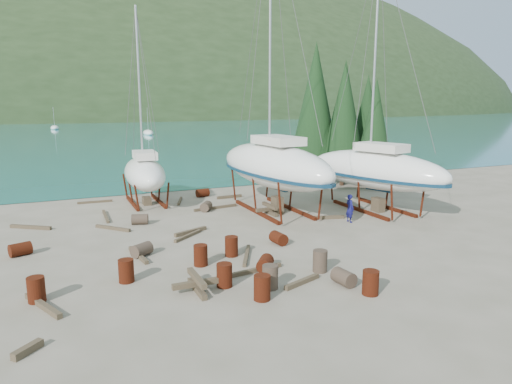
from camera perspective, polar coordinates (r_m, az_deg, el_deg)
name	(u,v)px	position (r m, az deg, el deg)	size (l,w,h in m)	color
ground	(268,245)	(21.86, 1.46, -6.63)	(600.00, 600.00, 0.00)	#686252
bay_water	(64,113)	(333.97, -22.89, 9.05)	(700.00, 700.00, 0.00)	#177277
far_hill	(64,113)	(338.96, -22.91, 9.07)	(800.00, 360.00, 110.00)	#233319
far_house_center	(19,113)	(209.10, -27.50, 8.80)	(6.60, 5.60, 5.60)	beige
far_house_right	(145,112)	(212.43, -13.75, 9.73)	(6.60, 5.60, 5.60)	beige
cypress_near_right	(344,114)	(37.57, 10.98, 9.56)	(3.60, 3.60, 10.00)	black
cypress_mid_right	(375,126)	(36.89, 14.65, 8.02)	(3.06, 3.06, 8.50)	black
cypress_back_left	(315,103)	(38.41, 7.42, 10.99)	(4.14, 4.14, 11.50)	black
cypress_far_right	(367,120)	(40.17, 13.67, 8.70)	(3.24, 3.24, 9.00)	black
moored_boat_mid	(148,133)	(100.79, -13.32, 7.20)	(2.00, 5.00, 6.05)	white
moored_boat_far	(55,128)	(128.93, -23.86, 7.34)	(2.00, 5.00, 6.05)	white
large_sailboat_near	(274,165)	(28.00, 2.20, 3.40)	(4.28, 11.73, 18.10)	white
large_sailboat_far	(375,169)	(29.32, 14.64, 2.79)	(5.50, 10.49, 15.94)	white
small_sailboat_shore	(144,173)	(31.19, -13.77, 2.34)	(2.99, 8.08, 12.70)	white
worker	(350,208)	(26.30, 11.65, -2.00)	(0.59, 0.38, 1.61)	#12114D
drum_0	(36,290)	(17.44, -25.78, -10.92)	(0.58, 0.58, 0.88)	#5E2210
drum_1	(344,278)	(17.48, 10.91, -10.45)	(0.58, 0.58, 0.88)	#2D2823
drum_2	(20,249)	(22.83, -27.38, -6.37)	(0.58, 0.58, 0.88)	#5E2210
drum_3	(262,288)	(15.92, 0.77, -11.86)	(0.58, 0.58, 0.88)	#5E2210
drum_4	(203,193)	(33.04, -6.69, -0.11)	(0.58, 0.58, 0.88)	#5E2210
drum_6	(279,238)	(21.93, 2.84, -5.79)	(0.58, 0.58, 0.88)	#5E2210
drum_7	(371,283)	(16.82, 14.12, -10.92)	(0.58, 0.58, 0.88)	#5E2210
drum_8	(126,271)	(18.07, -15.92, -9.45)	(0.58, 0.58, 0.88)	#5E2210
drum_9	(140,219)	(26.21, -14.31, -3.32)	(0.58, 0.58, 0.88)	#2D2823
drum_10	(201,255)	(19.21, -6.93, -7.86)	(0.58, 0.58, 0.88)	#5E2210
drum_11	(206,206)	(28.69, -6.26, -1.80)	(0.58, 0.58, 0.88)	#2D2823
drum_12	(265,263)	(18.59, 1.15, -8.92)	(0.58, 0.58, 0.88)	#5E2210
drum_13	(224,275)	(17.02, -3.97, -10.33)	(0.58, 0.58, 0.88)	#5E2210
drum_14	(231,246)	(20.25, -3.09, -6.79)	(0.58, 0.58, 0.88)	#5E2210
drum_15	(142,250)	(20.87, -14.09, -7.00)	(0.58, 0.58, 0.88)	#2D2823
drum_16	(270,277)	(16.82, 1.78, -10.57)	(0.58, 0.58, 0.88)	#2D2823
drum_17	(320,261)	(18.59, 8.01, -8.53)	(0.58, 0.58, 0.88)	#2D2823
timber_0	(95,202)	(32.72, -19.47, -1.17)	(0.14, 2.26, 0.14)	brown
timber_1	(328,217)	(26.94, 9.02, -3.15)	(0.19, 1.91, 0.19)	brown
timber_2	(31,227)	(27.38, -26.35, -3.96)	(0.19, 2.42, 0.19)	brown
timber_3	(246,255)	(20.21, -1.20, -7.91)	(0.15, 2.62, 0.15)	brown
timber_5	(254,270)	(18.44, -0.22, -9.77)	(0.16, 2.53, 0.16)	brown
timber_6	(229,197)	(32.48, -3.35, -0.59)	(0.19, 1.86, 0.19)	brown
timber_7	(302,282)	(17.42, 5.77, -11.10)	(0.17, 1.80, 0.17)	brown
timber_8	(191,232)	(23.96, -8.16, -4.91)	(0.19, 2.01, 0.19)	brown
timber_9	(180,201)	(31.55, -9.49, -1.11)	(0.15, 2.22, 0.15)	brown
timber_10	(216,208)	(29.24, -5.08, -1.95)	(0.16, 2.98, 0.16)	brown
timber_11	(188,236)	(23.27, -8.52, -5.45)	(0.15, 2.13, 0.15)	brown
timber_12	(138,255)	(20.86, -14.51, -7.63)	(0.17, 2.33, 0.17)	brown
timber_13	(28,350)	(14.39, -26.65, -17.19)	(0.22, 0.91, 0.22)	brown
timber_14	(43,305)	(16.99, -25.09, -12.72)	(0.18, 2.43, 0.18)	brown
timber_15	(106,216)	(28.38, -18.28, -2.90)	(0.15, 2.98, 0.15)	brown
timber_17	(113,228)	(25.57, -17.47, -4.33)	(0.16, 2.26, 0.16)	brown
timber_pile_fore	(197,283)	(16.76, -7.40, -11.26)	(1.80, 1.80, 0.60)	brown
timber_pile_aft	(270,209)	(27.76, 1.73, -2.16)	(1.80, 1.80, 0.60)	brown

